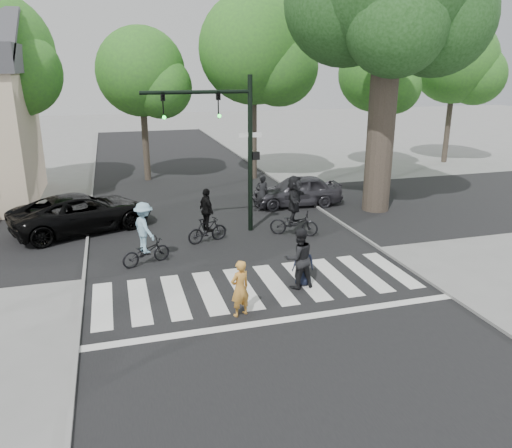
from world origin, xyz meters
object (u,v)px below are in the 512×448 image
(cyclist_right, at_px, (294,209))
(car_grey, at_px, (297,191))
(car_suv, at_px, (82,212))
(traffic_signal, at_px, (228,133))
(cyclist_mid, at_px, (207,221))
(pedestrian_woman, at_px, (240,288))
(cyclist_left, at_px, (145,238))
(pedestrian_adult, at_px, (299,258))
(pedestrian_child, at_px, (303,264))

(cyclist_right, xyz_separation_m, car_grey, (1.65, 4.07, -0.35))
(cyclist_right, height_order, car_suv, cyclist_right)
(traffic_signal, relative_size, cyclist_mid, 2.91)
(traffic_signal, relative_size, pedestrian_woman, 3.87)
(cyclist_left, xyz_separation_m, cyclist_right, (5.73, 1.45, 0.14))
(pedestrian_adult, bearing_deg, pedestrian_woman, 25.40)
(pedestrian_woman, relative_size, pedestrian_adult, 0.83)
(car_suv, bearing_deg, car_grey, -104.18)
(pedestrian_adult, xyz_separation_m, cyclist_mid, (-1.83, 4.68, -0.08))
(pedestrian_adult, relative_size, car_grey, 0.44)
(pedestrian_woman, distance_m, car_grey, 11.17)
(pedestrian_woman, distance_m, car_suv, 9.63)
(pedestrian_adult, bearing_deg, cyclist_left, -41.25)
(cyclist_mid, xyz_separation_m, cyclist_right, (3.37, -0.14, 0.21))
(pedestrian_child, xyz_separation_m, cyclist_mid, (-2.04, 4.54, 0.18))
(pedestrian_woman, distance_m, pedestrian_child, 2.67)
(pedestrian_adult, height_order, car_grey, pedestrian_adult)
(pedestrian_adult, bearing_deg, traffic_signal, -87.15)
(cyclist_right, bearing_deg, car_grey, 67.97)
(traffic_signal, height_order, cyclist_right, traffic_signal)
(pedestrian_woman, xyz_separation_m, cyclist_right, (3.64, 5.76, 0.28))
(pedestrian_child, relative_size, car_grey, 0.32)
(pedestrian_adult, relative_size, cyclist_left, 0.87)
(car_suv, bearing_deg, pedestrian_adult, -160.88)
(pedestrian_child, distance_m, cyclist_right, 4.62)
(cyclist_left, xyz_separation_m, cyclist_mid, (2.36, 1.59, -0.08))
(traffic_signal, bearing_deg, car_suv, 161.73)
(pedestrian_woman, height_order, pedestrian_adult, pedestrian_adult)
(car_suv, relative_size, car_grey, 1.30)
(cyclist_mid, bearing_deg, pedestrian_adult, -68.62)
(cyclist_right, bearing_deg, cyclist_left, -165.84)
(cyclist_left, relative_size, cyclist_mid, 1.03)
(cyclist_mid, relative_size, cyclist_right, 0.87)
(pedestrian_woman, bearing_deg, pedestrian_child, -170.41)
(pedestrian_woman, xyz_separation_m, car_suv, (-4.22, 8.66, -0.02))
(pedestrian_woman, distance_m, pedestrian_adult, 2.43)
(traffic_signal, bearing_deg, pedestrian_adult, -82.31)
(pedestrian_child, bearing_deg, car_suv, -41.33)
(traffic_signal, height_order, pedestrian_woman, traffic_signal)
(traffic_signal, height_order, pedestrian_child, traffic_signal)
(car_grey, bearing_deg, traffic_signal, -49.64)
(car_suv, height_order, car_grey, car_suv)
(car_grey, bearing_deg, pedestrian_child, -16.45)
(cyclist_right, height_order, car_grey, cyclist_right)
(pedestrian_adult, distance_m, cyclist_mid, 5.03)
(pedestrian_woman, xyz_separation_m, car_grey, (5.29, 9.84, -0.06))
(pedestrian_adult, height_order, cyclist_left, cyclist_left)
(pedestrian_woman, height_order, cyclist_mid, cyclist_mid)
(pedestrian_child, height_order, cyclist_right, cyclist_right)
(cyclist_left, bearing_deg, cyclist_right, 14.16)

